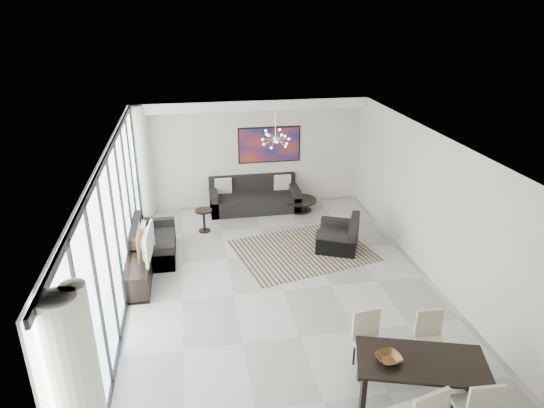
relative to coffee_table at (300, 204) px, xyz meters
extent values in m
cube|color=#A8A39B|center=(-1.20, -3.77, -0.17)|extent=(6.00, 9.00, 0.02)
cube|color=white|center=(-1.20, -3.77, 2.71)|extent=(6.00, 9.00, 0.02)
cube|color=beige|center=(-1.20, 0.72, 1.27)|extent=(6.00, 0.02, 2.90)
cube|color=beige|center=(1.79, -3.77, 1.27)|extent=(0.02, 9.00, 2.90)
cube|color=white|center=(-4.18, -3.77, 1.27)|extent=(0.01, 8.95, 2.85)
cube|color=black|center=(-4.14, -3.77, 2.67)|extent=(0.04, 8.95, 0.10)
cube|color=black|center=(-4.14, -3.77, -0.15)|extent=(0.04, 8.95, 0.06)
cube|color=black|center=(-4.14, -6.77, 1.27)|extent=(0.04, 0.05, 2.88)
cube|color=black|center=(-4.14, -5.77, 1.27)|extent=(0.04, 0.05, 2.88)
cube|color=black|center=(-4.14, -4.77, 1.27)|extent=(0.04, 0.05, 2.88)
cube|color=black|center=(-4.14, -3.77, 1.27)|extent=(0.04, 0.05, 2.88)
cube|color=black|center=(-4.14, -2.77, 1.27)|extent=(0.04, 0.05, 2.88)
cube|color=black|center=(-4.14, -1.77, 1.27)|extent=(0.04, 0.05, 2.88)
cube|color=black|center=(-4.14, -0.77, 1.27)|extent=(0.04, 0.05, 2.88)
cube|color=black|center=(-4.14, 0.23, 1.27)|extent=(0.04, 0.05, 2.88)
cylinder|color=silver|center=(-4.00, 0.38, 1.27)|extent=(0.36, 0.36, 2.85)
cube|color=white|center=(-1.20, 0.53, 2.59)|extent=(5.98, 0.40, 0.26)
cube|color=#A62E17|center=(-0.70, 0.70, 1.47)|extent=(1.68, 0.04, 0.98)
cylinder|color=silver|center=(-0.90, -1.27, 2.45)|extent=(0.02, 0.02, 0.55)
sphere|color=silver|center=(-0.90, -1.27, 2.17)|extent=(0.12, 0.12, 0.12)
cube|color=black|center=(-0.45, -2.24, -0.17)|extent=(3.26, 2.77, 0.01)
cylinder|color=black|center=(0.00, 0.00, 0.12)|extent=(0.90, 0.90, 0.04)
cylinder|color=black|center=(0.00, 0.00, -0.04)|extent=(0.40, 0.40, 0.28)
cylinder|color=black|center=(0.00, 0.00, -0.16)|extent=(0.63, 0.63, 0.03)
imported|color=brown|center=(-0.07, 0.06, 0.17)|extent=(0.22, 0.22, 0.07)
cube|color=black|center=(-1.18, 0.25, 0.04)|extent=(2.35, 0.96, 0.43)
cube|color=black|center=(-1.18, 0.64, 0.46)|extent=(2.35, 0.19, 0.43)
cube|color=black|center=(-2.26, 0.25, 0.13)|extent=(0.19, 0.96, 0.62)
cube|color=black|center=(-0.10, 0.25, 0.13)|extent=(0.19, 0.96, 0.62)
cube|color=black|center=(-3.70, -1.90, 0.02)|extent=(0.88, 1.57, 0.39)
cube|color=black|center=(-4.05, -1.90, 0.41)|extent=(0.18, 1.57, 0.39)
cube|color=black|center=(-3.70, -2.60, 0.11)|extent=(0.88, 0.18, 0.57)
cube|color=black|center=(-3.70, -1.20, 0.11)|extent=(0.88, 0.18, 0.57)
cube|color=black|center=(0.35, -2.25, 0.01)|extent=(1.17, 1.19, 0.39)
cube|color=black|center=(0.67, -2.39, 0.40)|extent=(0.53, 0.91, 0.39)
cube|color=black|center=(0.50, -1.91, 0.10)|extent=(0.86, 0.51, 0.56)
cube|color=black|center=(0.20, -2.59, 0.10)|extent=(0.86, 0.51, 0.56)
cylinder|color=black|center=(-2.57, -0.85, 0.37)|extent=(0.41, 0.41, 0.04)
cylinder|color=black|center=(-2.57, -0.85, 0.09)|extent=(0.06, 0.06, 0.51)
cylinder|color=black|center=(-2.57, -0.85, -0.16)|extent=(0.29, 0.29, 0.03)
cube|color=black|center=(-3.96, -2.92, 0.09)|extent=(0.48, 1.71, 0.53)
imported|color=gray|center=(-3.80, -2.92, 0.65)|extent=(0.21, 1.02, 0.58)
cube|color=black|center=(0.07, -6.87, 0.52)|extent=(1.90, 1.33, 0.04)
cube|color=black|center=(-0.76, -6.96, 0.16)|extent=(0.07, 0.07, 0.68)
cube|color=black|center=(-0.56, -6.32, 0.16)|extent=(0.07, 0.07, 0.68)
cube|color=black|center=(0.70, -7.41, 0.16)|extent=(0.07, 0.07, 0.68)
cube|color=black|center=(0.90, -6.77, 0.16)|extent=(0.07, 0.07, 0.68)
cube|color=beige|center=(0.49, -7.50, 0.27)|extent=(0.47, 0.47, 0.06)
cube|color=beige|center=(0.48, -7.69, 0.52)|extent=(0.45, 0.07, 0.54)
cube|color=beige|center=(-0.35, -6.14, 0.26)|extent=(0.49, 0.49, 0.06)
cube|color=beige|center=(-0.37, -5.95, 0.51)|extent=(0.44, 0.10, 0.53)
cylinder|color=black|center=(-0.16, -6.29, 0.03)|extent=(0.04, 0.04, 0.41)
cylinder|color=black|center=(-0.54, -5.99, 0.03)|extent=(0.04, 0.04, 0.41)
cube|color=beige|center=(0.58, -6.24, 0.24)|extent=(0.44, 0.44, 0.05)
cube|color=beige|center=(0.58, -6.06, 0.48)|extent=(0.42, 0.06, 0.51)
cylinder|color=black|center=(0.73, -6.41, 0.02)|extent=(0.04, 0.04, 0.39)
cylinder|color=black|center=(0.42, -6.07, 0.02)|extent=(0.04, 0.04, 0.39)
imported|color=brown|center=(-0.37, -6.79, 0.58)|extent=(0.38, 0.38, 0.08)
camera|label=1|loc=(-2.81, -11.61, 4.97)|focal=32.00mm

